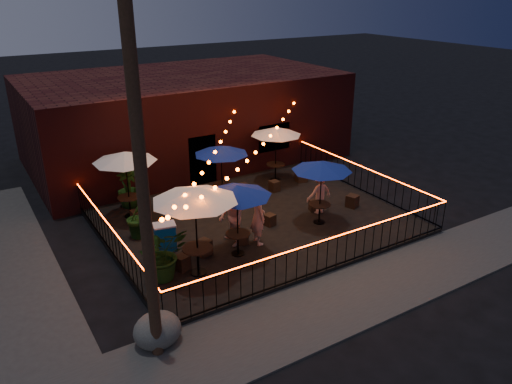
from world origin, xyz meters
The scene contains 35 objects.
ground centered at (0.00, 0.00, 0.00)m, with size 110.00×110.00×0.00m, color black.
patio centered at (0.00, 2.00, 0.07)m, with size 10.00×8.00×0.15m, color black.
sidewalk centered at (0.00, -3.25, 0.03)m, with size 18.00×2.50×0.05m, color #3C3937.
brick_building centered at (1.00, 9.99, 2.00)m, with size 14.00×8.00×4.00m.
utility_pole centered at (-5.40, -2.60, 4.00)m, with size 0.26×0.26×8.00m, color #322314.
fence_front centered at (0.00, -2.00, 0.66)m, with size 10.00×0.04×1.04m.
fence_left centered at (-5.00, 2.00, 0.66)m, with size 0.04×8.00×1.04m.
fence_right centered at (5.00, 2.00, 0.66)m, with size 0.04×8.00×1.04m.
festoon_lights centered at (-1.01, 1.70, 2.52)m, with size 10.02×8.72×1.32m.
cafe_table_0 centered at (-3.20, -0.16, 2.56)m, with size 2.48×2.48×2.64m.
cafe_table_1 centered at (-3.61, 4.55, 2.36)m, with size 2.82×2.82×2.42m.
cafe_table_2 centered at (-1.69, 0.19, 2.23)m, with size 2.71×2.71×2.28m.
cafe_table_3 centered at (-0.21, 3.96, 2.18)m, with size 2.02×2.02×2.23m.
cafe_table_4 centered at (1.80, 0.61, 2.20)m, with size 2.12×2.12×2.25m.
cafe_table_5 centered at (2.77, 4.80, 2.25)m, with size 2.70×2.70×2.30m.
bistro_chair_0 centered at (-3.52, 0.26, 0.37)m, with size 0.37×0.37×0.44m, color black.
bistro_chair_1 centered at (-2.60, 0.71, 0.39)m, with size 0.40×0.40×0.48m, color black.
bistro_chair_2 centered at (-3.59, 3.82, 0.39)m, with size 0.41×0.41×0.49m, color black.
bistro_chair_3 centered at (-2.12, 3.77, 0.37)m, with size 0.37×0.37×0.44m, color black.
bistro_chair_4 centered at (-1.23, 0.71, 0.35)m, with size 0.34×0.34×0.40m, color black.
bistro_chair_5 centered at (0.21, 1.33, 0.35)m, with size 0.33×0.33×0.40m, color black.
bistro_chair_6 centered at (-0.33, 3.63, 0.36)m, with size 0.35×0.35×0.42m, color black.
bistro_chair_7 centered at (0.89, 4.27, 0.35)m, with size 0.34×0.34×0.40m, color black.
bistro_chair_8 centered at (2.26, 1.47, 0.35)m, with size 0.35×0.35×0.41m, color black.
bistro_chair_9 centered at (3.67, 1.00, 0.38)m, with size 0.39×0.39×0.46m, color black.
bistro_chair_10 centered at (2.06, 3.81, 0.36)m, with size 0.36×0.36×0.43m, color black.
bistro_chair_11 centered at (3.61, 4.10, 0.40)m, with size 0.43×0.43×0.51m, color black.
patron_a centered at (-0.79, 0.48, 1.08)m, with size 0.68×0.45×1.87m, color #CBA48D.
patron_b centered at (-1.54, 0.85, 1.08)m, with size 0.90×0.70×1.86m, color #D2B091.
patron_c centered at (2.29, 1.28, 0.93)m, with size 1.01×0.58×1.57m, color #E2A48F.
potted_shrub_a centered at (-4.14, 0.13, 0.92)m, with size 1.39×1.20×1.54m, color #153B11.
potted_shrub_b centered at (-3.84, 2.87, 0.89)m, with size 0.82×0.66×1.49m, color #0C390C.
potted_shrub_c centered at (-3.34, 5.40, 0.91)m, with size 0.85×0.85×1.52m, color #0D340B.
cooler centered at (-3.47, 1.61, 0.60)m, with size 0.76×0.62×0.88m.
boulder centered at (-5.27, -2.29, 0.39)m, with size 1.01×0.86×0.79m, color #4E4E48.
Camera 1 is at (-8.28, -11.52, 7.82)m, focal length 35.00 mm.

